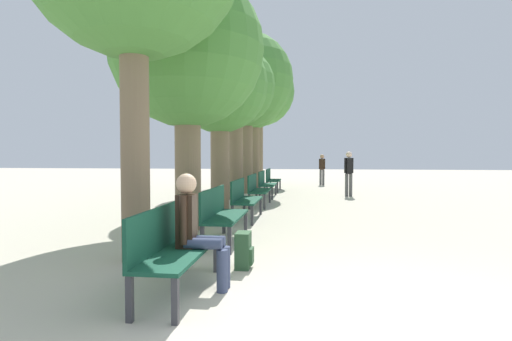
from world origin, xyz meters
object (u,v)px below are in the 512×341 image
Objects in this scene: person_seated at (197,227)px; tree_row_5 at (254,103)px; tree_row_6 at (260,92)px; bench_row_0 at (171,243)px; bench_row_4 at (265,182)px; tree_row_4 at (246,81)px; bench_row_2 at (243,196)px; pedestrian_mid at (349,171)px; bench_row_5 at (271,178)px; tree_row_3 at (236,89)px; tree_row_1 at (187,53)px; tree_row_2 at (220,87)px; backpack at (244,251)px; bench_row_3 at (257,188)px; pedestrian_near at (322,168)px; bench_row_1 at (220,211)px.

tree_row_5 is at bearing 94.79° from person_seated.
bench_row_0 is at bearing -86.76° from tree_row_6.
tree_row_4 is (-0.93, 1.46, 3.94)m from bench_row_4.
person_seated is (1.18, -11.46, -3.78)m from tree_row_4.
tree_row_5 reaches higher than bench_row_2.
pedestrian_mid is (3.96, -0.84, -3.53)m from tree_row_4.
bench_row_5 is 0.27× the size of tree_row_4.
tree_row_3 is at bearing -105.22° from bench_row_5.
tree_row_5 reaches higher than pedestrian_mid.
tree_row_1 is at bearing -95.91° from bench_row_5.
backpack is at bearing -74.56° from tree_row_2.
tree_row_2 is 3.70× the size of person_seated.
bench_row_0 is at bearing -90.00° from bench_row_2.
bench_row_3 is at bearing 90.00° from bench_row_2.
bench_row_0 is 11.19m from pedestrian_mid.
tree_row_3 is (-0.93, -0.88, 3.24)m from bench_row_4.
tree_row_1 is at bearing -104.25° from pedestrian_near.
bench_row_1 is 1.31× the size of person_seated.
backpack is (0.64, -1.50, -0.31)m from bench_row_1.
pedestrian_mid reaches higher than bench_row_4.
tree_row_4 reaches higher than pedestrian_near.
bench_row_4 is 9.15m from backpack.
bench_row_4 is 1.00× the size of bench_row_5.
bench_row_5 is 5.74m from tree_row_6.
bench_row_5 is 11.68m from backpack.
tree_row_4 reaches higher than pedestrian_mid.
pedestrian_mid is at bearing -41.09° from tree_row_5.
bench_row_4 is 0.26× the size of tree_row_6.
bench_row_1 is at bearing -90.00° from bench_row_2.
tree_row_1 is 0.81× the size of tree_row_4.
pedestrian_mid reaches higher than bench_row_0.
tree_row_2 reaches higher than backpack.
tree_row_2 reaches higher than bench_row_4.
bench_row_3 is 1.00× the size of bench_row_4.
tree_row_4 is at bearing 98.10° from bench_row_2.
bench_row_4 is (0.00, 7.61, 0.00)m from bench_row_1.
bench_row_5 is 1.31× the size of person_seated.
bench_row_4 is at bearing 74.77° from tree_row_2.
person_seated is at bearing -87.11° from bench_row_2.
bench_row_3 is at bearing 90.00° from bench_row_0.
tree_row_1 is 3.98× the size of person_seated.
tree_row_3 is (0.00, 5.56, 0.20)m from tree_row_1.
tree_row_6 is (-0.93, 11.37, 4.24)m from bench_row_2.
bench_row_3 is at bearing 76.61° from tree_row_1.
tree_row_3 is 8.24m from pedestrian_near.
tree_row_1 reaches higher than backpack.
tree_row_5 is (-0.93, 11.68, 3.39)m from bench_row_1.
tree_row_6 is at bearing 98.41° from bench_row_4.
tree_row_5 is at bearing -147.04° from pedestrian_near.
tree_row_4 is at bearing -124.35° from pedestrian_near.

